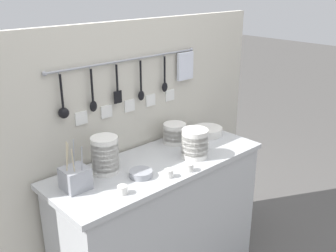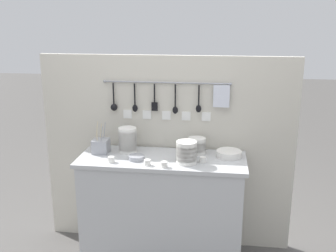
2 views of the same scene
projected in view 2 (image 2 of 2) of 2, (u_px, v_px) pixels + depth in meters
The scene contains 12 objects.
counter at pixel (162, 209), 3.12m from camera, with size 1.28×0.49×0.87m.
back_wall at pixel (167, 152), 3.28m from camera, with size 2.08×0.09×1.62m.
bowl_stack_back_corner at pixel (186, 152), 2.87m from camera, with size 0.15×0.15×0.17m.
bowl_stack_wide_centre at pixel (128, 140), 3.10m from camera, with size 0.14×0.14×0.20m.
bowl_stack_tall_left at pixel (197, 146), 3.09m from camera, with size 0.14×0.14×0.12m.
plate_stack at pixel (229, 154), 3.02m from camera, with size 0.19×0.19×0.05m.
steel_mixing_bowl at pixel (137, 158), 2.96m from camera, with size 0.12×0.12×0.03m.
cutlery_caddy at pixel (101, 146), 3.10m from camera, with size 0.12×0.12×0.25m.
cup_edge_near at pixel (164, 164), 2.81m from camera, with size 0.05×0.05×0.04m.
cup_beside_plates at pixel (147, 162), 2.84m from camera, with size 0.05×0.05×0.04m.
cup_back_left at pixel (111, 159), 2.90m from camera, with size 0.05×0.05×0.04m.
cup_front_left at pixel (203, 160), 2.90m from camera, with size 0.05×0.05×0.04m.
Camera 2 is at (0.42, -2.79, 1.91)m, focal length 42.00 mm.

